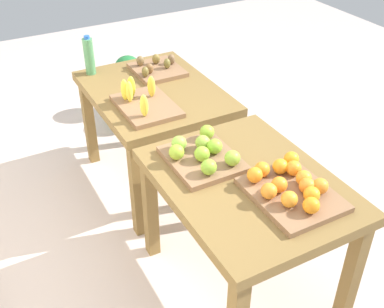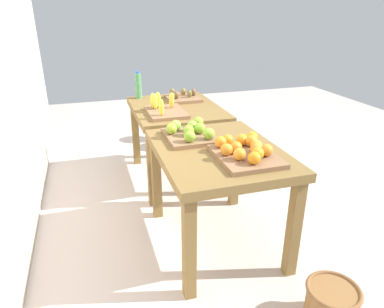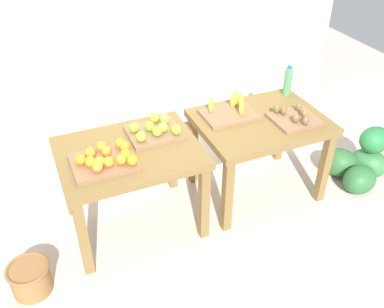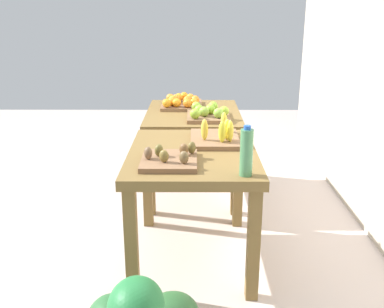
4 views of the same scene
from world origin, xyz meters
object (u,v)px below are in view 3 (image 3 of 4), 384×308
object	(u,v)px
orange_bin	(106,159)
watermelon_pile	(359,162)
wicker_basket	(30,278)
banana_crate	(230,111)
water_bottle	(288,81)
display_table_left	(130,162)
display_table_right	(260,130)
apple_bin	(155,130)
kiwi_bin	(294,118)

from	to	relation	value
orange_bin	watermelon_pile	bearing A→B (deg)	-3.29
wicker_basket	orange_bin	bearing A→B (deg)	19.91
orange_bin	banana_crate	bearing A→B (deg)	13.48
banana_crate	watermelon_pile	size ratio (longest dim) A/B	0.65
banana_crate	water_bottle	bearing A→B (deg)	11.39
banana_crate	water_bottle	xyz separation A→B (m)	(0.63, 0.13, 0.09)
display_table_left	orange_bin	bearing A→B (deg)	-150.55
display_table_right	orange_bin	size ratio (longest dim) A/B	2.35
display_table_left	display_table_right	distance (m)	1.12
orange_bin	wicker_basket	bearing A→B (deg)	-160.09
apple_bin	wicker_basket	bearing A→B (deg)	-156.99
apple_bin	banana_crate	size ratio (longest dim) A/B	0.91
display_table_left	orange_bin	distance (m)	0.27
apple_bin	kiwi_bin	size ratio (longest dim) A/B	1.11
display_table_left	water_bottle	world-z (taller)	water_bottle
display_table_left	watermelon_pile	bearing A→B (deg)	-6.52
water_bottle	watermelon_pile	world-z (taller)	water_bottle
apple_bin	water_bottle	bearing A→B (deg)	7.24
orange_bin	banana_crate	size ratio (longest dim) A/B	1.01
display_table_right	orange_bin	xyz separation A→B (m)	(-1.31, -0.11, 0.15)
banana_crate	kiwi_bin	xyz separation A→B (m)	(0.44, -0.29, -0.01)
water_bottle	display_table_left	bearing A→B (deg)	-169.56
banana_crate	wicker_basket	size ratio (longest dim) A/B	1.49
display_table_left	banana_crate	distance (m)	0.94
apple_bin	water_bottle	distance (m)	1.32
display_table_right	wicker_basket	xyz separation A→B (m)	(-1.98, -0.35, -0.51)
orange_bin	kiwi_bin	bearing A→B (deg)	-0.87
display_table_left	banana_crate	xyz separation A→B (m)	(0.91, 0.16, 0.15)
apple_bin	wicker_basket	distance (m)	1.37
banana_crate	kiwi_bin	world-z (taller)	banana_crate
banana_crate	kiwi_bin	size ratio (longest dim) A/B	1.22
watermelon_pile	water_bottle	bearing A→B (deg)	135.70
apple_bin	banana_crate	world-z (taller)	banana_crate
apple_bin	banana_crate	xyz separation A→B (m)	(0.67, 0.04, -0.01)
watermelon_pile	orange_bin	bearing A→B (deg)	176.71
water_bottle	apple_bin	bearing A→B (deg)	-172.76
orange_bin	watermelon_pile	world-z (taller)	orange_bin
banana_crate	wicker_basket	bearing A→B (deg)	-164.04
display_table_right	banana_crate	bearing A→B (deg)	142.61
watermelon_pile	wicker_basket	bearing A→B (deg)	-177.82
watermelon_pile	wicker_basket	xyz separation A→B (m)	(-2.94, -0.11, -0.07)
orange_bin	apple_bin	xyz separation A→B (m)	(0.44, 0.23, -0.00)
watermelon_pile	display_table_right	bearing A→B (deg)	166.13
display_table_left	water_bottle	distance (m)	1.59
apple_bin	wicker_basket	size ratio (longest dim) A/B	1.36
banana_crate	apple_bin	bearing A→B (deg)	-176.77
wicker_basket	display_table_left	bearing A→B (deg)	22.14
kiwi_bin	apple_bin	bearing A→B (deg)	167.23
display_table_right	apple_bin	world-z (taller)	apple_bin
display_table_left	apple_bin	world-z (taller)	apple_bin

